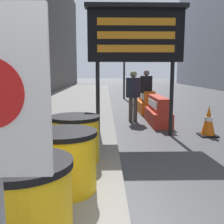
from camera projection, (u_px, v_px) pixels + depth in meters
name	position (u px, v px, depth m)	size (l,w,h in m)	color
barrel_drum_foreground	(25.00, 204.00, 2.26)	(0.85, 0.85, 0.79)	yellow
barrel_drum_middle	(65.00, 161.00, 3.38)	(0.85, 0.85, 0.79)	yellow
barrel_drum_back	(75.00, 138.00, 4.49)	(0.85, 0.85, 0.79)	yellow
message_board	(136.00, 36.00, 6.47)	(2.49, 0.36, 3.27)	black
jersey_barrier_red_striped	(158.00, 112.00, 8.33)	(0.58, 1.82, 0.88)	red
jersey_barrier_orange_near	(146.00, 102.00, 10.75)	(0.64, 2.00, 0.91)	orange
traffic_cone_near	(208.00, 121.00, 6.76)	(0.44, 0.44, 0.79)	black
traffic_light_near_curb	(124.00, 49.00, 15.60)	(0.28, 0.44, 4.15)	#2D2D30
pedestrian_worker	(133.00, 92.00, 8.63)	(0.50, 0.50, 1.68)	#514C42
pedestrian_passerby	(146.00, 88.00, 10.17)	(0.50, 0.37, 1.72)	#514C42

